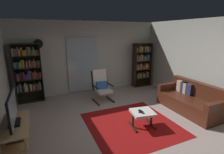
# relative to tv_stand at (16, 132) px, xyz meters

# --- Properties ---
(ground_plane) EXTENTS (7.02, 7.02, 0.00)m
(ground_plane) POSITION_rel_tv_stand_xyz_m (2.32, -0.20, -0.33)
(ground_plane) COLOR #B39B92
(wall_back) EXTENTS (5.60, 0.06, 2.60)m
(wall_back) POSITION_rel_tv_stand_xyz_m (2.32, 2.70, 0.97)
(wall_back) COLOR beige
(wall_back) RESTS_ON ground
(wall_right) EXTENTS (0.06, 6.00, 2.60)m
(wall_right) POSITION_rel_tv_stand_xyz_m (5.02, -0.20, 0.97)
(wall_right) COLOR beige
(wall_right) RESTS_ON ground
(glass_door_panel) EXTENTS (1.10, 0.01, 2.00)m
(glass_door_panel) POSITION_rel_tv_stand_xyz_m (2.04, 2.64, 0.72)
(glass_door_panel) COLOR silver
(area_rug) EXTENTS (2.08, 2.10, 0.01)m
(area_rug) POSITION_rel_tv_stand_xyz_m (2.50, -0.16, -0.33)
(area_rug) COLOR maroon
(area_rug) RESTS_ON ground
(tv_stand) EXTENTS (0.49, 1.15, 0.51)m
(tv_stand) POSITION_rel_tv_stand_xyz_m (0.00, 0.00, 0.00)
(tv_stand) COLOR tan
(tv_stand) RESTS_ON ground
(television) EXTENTS (0.20, 0.98, 0.62)m
(television) POSITION_rel_tv_stand_xyz_m (0.00, 0.02, 0.47)
(television) COLOR black
(television) RESTS_ON tv_stand
(bookshelf_near_tv) EXTENTS (0.80, 0.30, 1.88)m
(bookshelf_near_tv) POSITION_rel_tv_stand_xyz_m (0.21, 2.45, 0.68)
(bookshelf_near_tv) COLOR black
(bookshelf_near_tv) RESTS_ON ground
(bookshelf_near_sofa) EXTENTS (0.74, 0.30, 1.77)m
(bookshelf_near_sofa) POSITION_rel_tv_stand_xyz_m (4.44, 2.43, 0.62)
(bookshelf_near_sofa) COLOR black
(bookshelf_near_sofa) RESTS_ON ground
(leather_sofa) EXTENTS (0.80, 1.82, 0.83)m
(leather_sofa) POSITION_rel_tv_stand_xyz_m (4.43, -0.15, -0.03)
(leather_sofa) COLOR #502516
(leather_sofa) RESTS_ON ground
(lounge_armchair) EXTENTS (0.60, 0.68, 1.02)m
(lounge_armchair) POSITION_rel_tv_stand_xyz_m (2.37, 1.60, 0.20)
(lounge_armchair) COLOR black
(lounge_armchair) RESTS_ON ground
(ottoman) EXTENTS (0.59, 0.56, 0.39)m
(ottoman) POSITION_rel_tv_stand_xyz_m (2.69, -0.33, -0.01)
(ottoman) COLOR white
(ottoman) RESTS_ON ground
(tv_remote) EXTENTS (0.11, 0.14, 0.02)m
(tv_remote) POSITION_rel_tv_stand_xyz_m (2.61, -0.40, 0.07)
(tv_remote) COLOR black
(tv_remote) RESTS_ON ottoman
(cell_phone) EXTENTS (0.07, 0.14, 0.01)m
(cell_phone) POSITION_rel_tv_stand_xyz_m (2.65, -0.30, 0.06)
(cell_phone) COLOR black
(cell_phone) RESTS_ON ottoman
(wall_clock) EXTENTS (0.29, 0.03, 0.29)m
(wall_clock) POSITION_rel_tv_stand_xyz_m (0.61, 2.63, 1.52)
(wall_clock) COLOR silver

